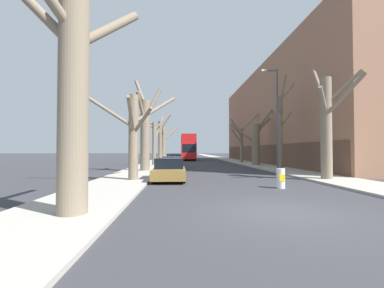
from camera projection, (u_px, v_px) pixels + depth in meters
ground_plane at (281, 212)px, 7.54m from camera, size 300.00×300.00×0.00m
sidewalk_left at (164, 158)px, 57.15m from camera, size 3.26×120.00×0.12m
sidewalk_right at (221, 158)px, 57.78m from camera, size 3.26×120.00×0.12m
building_facade_right at (291, 117)px, 36.59m from camera, size 10.08×40.45×13.31m
street_tree_left_0 at (74, 82)px, 7.07m from camera, size 3.29×3.64×7.99m
street_tree_left_1 at (133, 132)px, 15.01m from camera, size 5.61×4.79×5.43m
street_tree_left_2 at (145, 131)px, 21.92m from camera, size 2.50×2.44×8.02m
street_tree_left_3 at (154, 139)px, 29.86m from camera, size 4.64×2.00×6.33m
street_tree_left_4 at (160, 140)px, 36.93m from camera, size 2.24×2.29×7.14m
street_tree_left_5 at (164, 142)px, 44.61m from camera, size 2.96×3.72×6.50m
street_tree_right_0 at (327, 122)px, 15.51m from camera, size 2.72×3.84×7.53m
street_tree_right_1 at (280, 128)px, 22.17m from camera, size 1.68×4.28×7.86m
street_tree_right_2 at (256, 141)px, 29.67m from camera, size 5.06×2.04×6.65m
street_tree_right_3 at (241, 142)px, 36.76m from camera, size 3.84×3.37×6.96m
double_decker_bus at (188, 146)px, 48.01m from camera, size 2.61×10.06×4.65m
parked_car_0 at (169, 170)px, 15.42m from camera, size 1.89×3.94×1.36m
parked_car_1 at (172, 164)px, 22.00m from camera, size 1.73×4.32×1.30m
parked_car_2 at (174, 161)px, 28.68m from camera, size 1.80×4.16×1.40m
parked_car_3 at (175, 159)px, 34.25m from camera, size 1.76×3.92×1.40m
lamp_post at (276, 115)px, 21.44m from camera, size 1.40×0.20×8.67m
traffic_bollard at (281, 178)px, 12.32m from camera, size 0.39×0.40×0.95m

